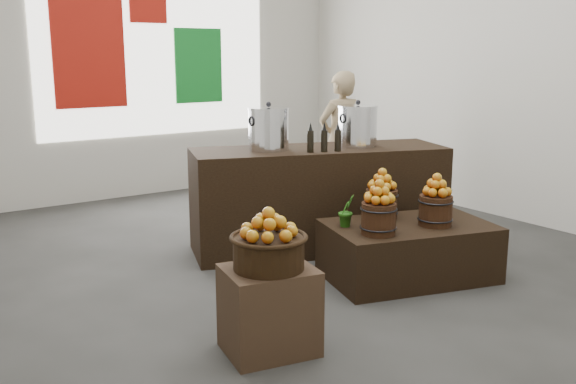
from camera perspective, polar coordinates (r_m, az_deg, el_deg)
ground at (r=5.89m, az=0.22°, el=-6.28°), size 7.00×7.00×0.00m
back_wall at (r=8.68m, az=-13.54°, el=12.78°), size 6.00×0.04×4.00m
back_opening at (r=8.78m, az=-11.62°, el=12.85°), size 3.20×0.02×2.40m
deco_red_left at (r=8.45m, az=-17.29°, el=11.91°), size 0.90×0.04×1.40m
deco_green_right at (r=9.03m, az=-7.96°, el=11.06°), size 0.70×0.04×1.00m
deco_red_upper at (r=8.75m, az=-12.37°, el=16.10°), size 0.50×0.04×0.50m
crate at (r=4.14m, az=-1.69°, el=-10.45°), size 0.63×0.55×0.56m
wicker_basket at (r=4.00m, az=-1.72°, el=-5.44°), size 0.45×0.45×0.20m
apples_in_basket at (r=3.95m, az=-1.74°, el=-2.75°), size 0.35×0.35×0.19m
display_table at (r=5.54m, az=10.64°, el=-5.17°), size 1.54×1.18×0.47m
apple_bucket_front_left at (r=5.10m, az=8.05°, el=-2.36°), size 0.27×0.27×0.25m
apples_in_bucket_front_left at (r=5.05m, az=8.12°, el=0.03°), size 0.20×0.20×0.18m
apple_bucket_front_right at (r=5.44m, az=12.97°, el=-1.62°), size 0.27×0.27×0.25m
apples_in_bucket_front_right at (r=5.40m, az=13.08°, el=0.63°), size 0.20×0.20×0.18m
apple_bucket_rear at (r=5.59m, az=8.30°, el=-1.06°), size 0.27×0.27×0.25m
apples_in_bucket_rear at (r=5.54m, az=8.37°, el=1.12°), size 0.20×0.20×0.18m
herb_garnish_right at (r=5.77m, az=13.30°, el=-0.93°), size 0.25×0.22×0.24m
herb_garnish_left at (r=5.29m, az=5.24°, el=-1.65°), size 0.17×0.14×0.27m
counter at (r=6.21m, az=2.75°, el=-0.58°), size 2.54×1.53×0.99m
stock_pot_left at (r=5.96m, az=-1.73°, el=5.53°), size 0.37×0.37×0.37m
stock_pot_center at (r=6.23m, az=6.19°, el=5.76°), size 0.37×0.37×0.37m
oil_cruets at (r=5.87m, az=3.55°, el=4.93°), size 0.27×0.15×0.27m
shopper at (r=7.88m, az=4.65°, el=4.63°), size 0.62×0.42×1.66m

